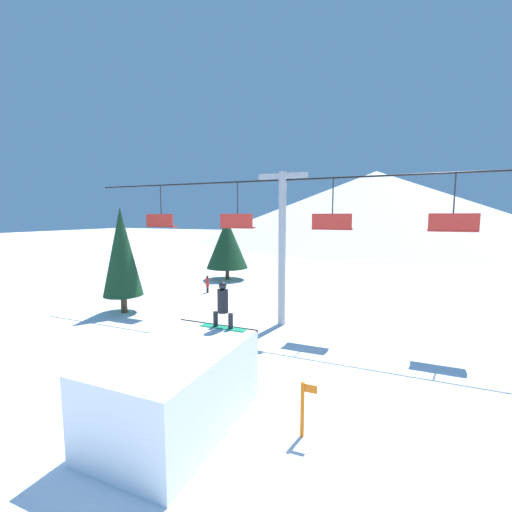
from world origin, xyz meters
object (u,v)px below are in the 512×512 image
at_px(pine_tree_near, 122,252).
at_px(trail_marker, 303,408).
at_px(snow_ramp, 177,388).
at_px(snowboarder, 223,305).
at_px(distant_skier, 207,283).

distance_m(pine_tree_near, trail_marker, 14.14).
relative_size(snow_ramp, pine_tree_near, 0.74).
bearing_deg(trail_marker, pine_tree_near, 151.35).
height_order(snowboarder, trail_marker, snowboarder).
height_order(trail_marker, distant_skier, trail_marker).
distance_m(snow_ramp, pine_tree_near, 12.04).
xyz_separation_m(pine_tree_near, trail_marker, (12.18, -6.66, -2.67)).
bearing_deg(snow_ramp, trail_marker, 15.78).
xyz_separation_m(pine_tree_near, distant_skier, (1.75, 6.09, -2.75)).
bearing_deg(distant_skier, pine_tree_near, -106.01).
height_order(snowboarder, distant_skier, snowboarder).
height_order(snow_ramp, trail_marker, snow_ramp).
bearing_deg(distant_skier, trail_marker, -50.69).
height_order(snow_ramp, pine_tree_near, pine_tree_near).
relative_size(snow_ramp, trail_marker, 3.11).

